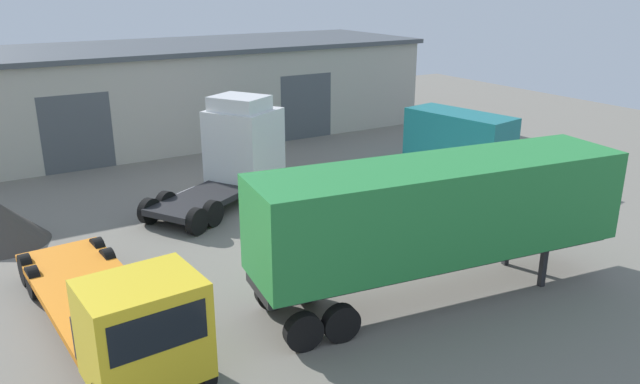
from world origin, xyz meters
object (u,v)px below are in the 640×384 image
object	(u,v)px
flatbed_truck_yellow	(124,315)
traffic_cone	(516,217)
tractor_unit_white	(237,151)
delivery_van_teal	(461,141)
gravel_pile	(0,223)
container_trailer_green	(439,212)

from	to	relation	value
flatbed_truck_yellow	traffic_cone	xyz separation A→B (m)	(14.57, 1.45, -1.00)
tractor_unit_white	delivery_van_teal	xyz separation A→B (m)	(10.07, -2.36, -0.42)
traffic_cone	delivery_van_teal	bearing A→B (deg)	65.27
tractor_unit_white	gravel_pile	size ratio (longest dim) A/B	2.18
container_trailer_green	gravel_pile	size ratio (longest dim) A/B	3.56
tractor_unit_white	flatbed_truck_yellow	distance (m)	12.07
gravel_pile	tractor_unit_white	bearing A→B (deg)	2.32
tractor_unit_white	container_trailer_green	distance (m)	10.89
delivery_van_teal	traffic_cone	size ratio (longest dim) A/B	9.74
delivery_van_teal	tractor_unit_white	bearing A→B (deg)	-113.37
tractor_unit_white	traffic_cone	world-z (taller)	tractor_unit_white
container_trailer_green	delivery_van_teal	size ratio (longest dim) A/B	2.03
flatbed_truck_yellow	gravel_pile	size ratio (longest dim) A/B	2.85
container_trailer_green	flatbed_truck_yellow	world-z (taller)	container_trailer_green
delivery_van_teal	gravel_pile	bearing A→B (deg)	-106.17
tractor_unit_white	flatbed_truck_yellow	world-z (taller)	tractor_unit_white
container_trailer_green	delivery_van_teal	xyz separation A→B (m)	(8.92, 8.45, -0.99)
delivery_van_teal	flatbed_truck_yellow	distance (m)	18.75
container_trailer_green	gravel_pile	world-z (taller)	container_trailer_green
flatbed_truck_yellow	traffic_cone	distance (m)	14.68
traffic_cone	container_trailer_green	bearing A→B (deg)	-157.30
container_trailer_green	traffic_cone	world-z (taller)	container_trailer_green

